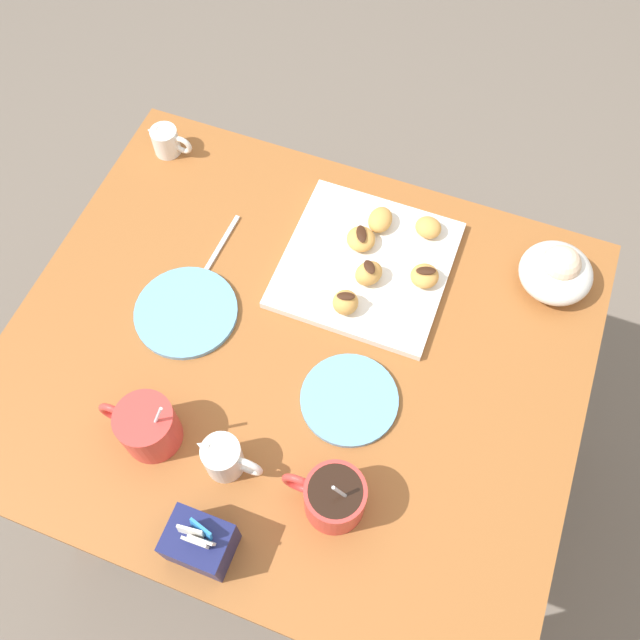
{
  "coord_description": "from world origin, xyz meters",
  "views": [
    {
      "loc": [
        -0.21,
        0.44,
        1.75
      ],
      "look_at": [
        -0.02,
        -0.06,
        0.73
      ],
      "focal_mm": 38.22,
      "sensor_mm": 36.0,
      "label": 1
    }
  ],
  "objects_px": {
    "dining_table": "(297,381)",
    "coffee_mug_red_left": "(333,497)",
    "saucer_sky_right": "(185,314)",
    "pastry_plate_square": "(366,264)",
    "sugar_caddy": "(200,543)",
    "beignet_5": "(369,273)",
    "saucer_sky_left": "(349,399)",
    "ice_cream_bowl": "(557,271)",
    "beignet_1": "(345,302)",
    "beignet_4": "(361,239)",
    "cream_pitcher_white": "(224,457)",
    "beignet_0": "(425,276)",
    "beignet_3": "(380,220)",
    "coffee_mug_red_right": "(147,426)",
    "chocolate_sauce_pitcher": "(166,140)",
    "beignet_2": "(428,227)"
  },
  "relations": [
    {
      "from": "dining_table",
      "to": "coffee_mug_red_left",
      "type": "relative_size",
      "value": 7.38
    },
    {
      "from": "saucer_sky_right",
      "to": "pastry_plate_square",
      "type": "bearing_deg",
      "value": -141.71
    },
    {
      "from": "sugar_caddy",
      "to": "beignet_5",
      "type": "relative_size",
      "value": 2.1
    },
    {
      "from": "sugar_caddy",
      "to": "saucer_sky_left",
      "type": "relative_size",
      "value": 0.67
    },
    {
      "from": "saucer_sky_right",
      "to": "ice_cream_bowl",
      "type": "bearing_deg",
      "value": -153.43
    },
    {
      "from": "ice_cream_bowl",
      "to": "beignet_1",
      "type": "height_order",
      "value": "ice_cream_bowl"
    },
    {
      "from": "ice_cream_bowl",
      "to": "beignet_4",
      "type": "distance_m",
      "value": 0.34
    },
    {
      "from": "cream_pitcher_white",
      "to": "sugar_caddy",
      "type": "xyz_separation_m",
      "value": [
        -0.02,
        0.12,
        0.0
      ]
    },
    {
      "from": "beignet_0",
      "to": "beignet_3",
      "type": "distance_m",
      "value": 0.14
    },
    {
      "from": "dining_table",
      "to": "ice_cream_bowl",
      "type": "xyz_separation_m",
      "value": [
        -0.37,
        -0.28,
        0.17
      ]
    },
    {
      "from": "beignet_4",
      "to": "coffee_mug_red_right",
      "type": "bearing_deg",
      "value": 67.24
    },
    {
      "from": "ice_cream_bowl",
      "to": "chocolate_sauce_pitcher",
      "type": "bearing_deg",
      "value": -2.62
    },
    {
      "from": "beignet_5",
      "to": "sugar_caddy",
      "type": "bearing_deg",
      "value": 81.35
    },
    {
      "from": "sugar_caddy",
      "to": "beignet_5",
      "type": "xyz_separation_m",
      "value": [
        -0.08,
        -0.51,
        -0.01
      ]
    },
    {
      "from": "pastry_plate_square",
      "to": "beignet_3",
      "type": "relative_size",
      "value": 5.22
    },
    {
      "from": "chocolate_sauce_pitcher",
      "to": "beignet_2",
      "type": "xyz_separation_m",
      "value": [
        -0.54,
        0.02,
        0.0
      ]
    },
    {
      "from": "ice_cream_bowl",
      "to": "beignet_0",
      "type": "relative_size",
      "value": 2.57
    },
    {
      "from": "chocolate_sauce_pitcher",
      "to": "coffee_mug_red_right",
      "type": "bearing_deg",
      "value": 114.28
    },
    {
      "from": "sugar_caddy",
      "to": "dining_table",
      "type": "bearing_deg",
      "value": -90.87
    },
    {
      "from": "coffee_mug_red_right",
      "to": "chocolate_sauce_pitcher",
      "type": "bearing_deg",
      "value": -65.72
    },
    {
      "from": "chocolate_sauce_pitcher",
      "to": "saucer_sky_right",
      "type": "relative_size",
      "value": 0.52
    },
    {
      "from": "sugar_caddy",
      "to": "coffee_mug_red_right",
      "type": "bearing_deg",
      "value": -40.31
    },
    {
      "from": "saucer_sky_left",
      "to": "beignet_0",
      "type": "height_order",
      "value": "beignet_0"
    },
    {
      "from": "dining_table",
      "to": "saucer_sky_left",
      "type": "bearing_deg",
      "value": 156.05
    },
    {
      "from": "dining_table",
      "to": "pastry_plate_square",
      "type": "distance_m",
      "value": 0.25
    },
    {
      "from": "sugar_caddy",
      "to": "saucer_sky_right",
      "type": "xyz_separation_m",
      "value": [
        0.2,
        -0.34,
        -0.04
      ]
    },
    {
      "from": "beignet_1",
      "to": "beignet_4",
      "type": "height_order",
      "value": "beignet_1"
    },
    {
      "from": "saucer_sky_left",
      "to": "beignet_5",
      "type": "xyz_separation_m",
      "value": [
        0.04,
        -0.22,
        0.03
      ]
    },
    {
      "from": "coffee_mug_red_left",
      "to": "beignet_4",
      "type": "xyz_separation_m",
      "value": [
        0.11,
        -0.45,
        -0.02
      ]
    },
    {
      "from": "ice_cream_bowl",
      "to": "beignet_1",
      "type": "distance_m",
      "value": 0.37
    },
    {
      "from": "sugar_caddy",
      "to": "saucer_sky_right",
      "type": "bearing_deg",
      "value": -59.9
    },
    {
      "from": "beignet_0",
      "to": "beignet_1",
      "type": "relative_size",
      "value": 1.11
    },
    {
      "from": "dining_table",
      "to": "beignet_4",
      "type": "bearing_deg",
      "value": -98.64
    },
    {
      "from": "coffee_mug_red_left",
      "to": "ice_cream_bowl",
      "type": "bearing_deg",
      "value": -114.23
    },
    {
      "from": "coffee_mug_red_right",
      "to": "beignet_4",
      "type": "bearing_deg",
      "value": -112.76
    },
    {
      "from": "pastry_plate_square",
      "to": "beignet_3",
      "type": "distance_m",
      "value": 0.09
    },
    {
      "from": "pastry_plate_square",
      "to": "beignet_3",
      "type": "xyz_separation_m",
      "value": [
        0.0,
        -0.08,
        0.02
      ]
    },
    {
      "from": "cream_pitcher_white",
      "to": "beignet_4",
      "type": "height_order",
      "value": "cream_pitcher_white"
    },
    {
      "from": "chocolate_sauce_pitcher",
      "to": "ice_cream_bowl",
      "type": "bearing_deg",
      "value": 177.38
    },
    {
      "from": "coffee_mug_red_left",
      "to": "beignet_2",
      "type": "height_order",
      "value": "coffee_mug_red_left"
    },
    {
      "from": "saucer_sky_left",
      "to": "beignet_2",
      "type": "bearing_deg",
      "value": -94.03
    },
    {
      "from": "dining_table",
      "to": "cream_pitcher_white",
      "type": "distance_m",
      "value": 0.28
    },
    {
      "from": "coffee_mug_red_right",
      "to": "beignet_1",
      "type": "distance_m",
      "value": 0.38
    },
    {
      "from": "cream_pitcher_white",
      "to": "sugar_caddy",
      "type": "relative_size",
      "value": 0.99
    },
    {
      "from": "beignet_4",
      "to": "coffee_mug_red_left",
      "type": "bearing_deg",
      "value": 104.15
    },
    {
      "from": "saucer_sky_left",
      "to": "beignet_4",
      "type": "xyz_separation_m",
      "value": [
        0.08,
        -0.29,
        0.03
      ]
    },
    {
      "from": "coffee_mug_red_left",
      "to": "beignet_0",
      "type": "distance_m",
      "value": 0.42
    },
    {
      "from": "dining_table",
      "to": "saucer_sky_left",
      "type": "xyz_separation_m",
      "value": [
        -0.12,
        0.05,
        0.14
      ]
    },
    {
      "from": "beignet_0",
      "to": "beignet_5",
      "type": "bearing_deg",
      "value": 18.97
    },
    {
      "from": "chocolate_sauce_pitcher",
      "to": "beignet_4",
      "type": "height_order",
      "value": "chocolate_sauce_pitcher"
    }
  ]
}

